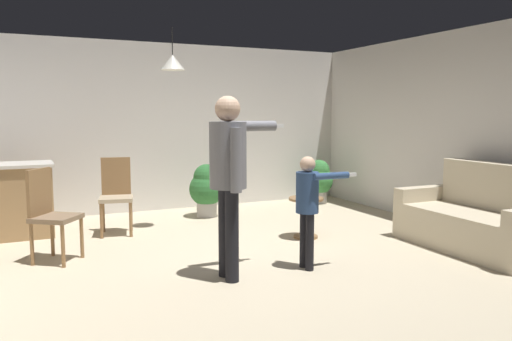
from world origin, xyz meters
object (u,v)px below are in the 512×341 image
couch_floral (477,221)px  potted_plant_by_wall (206,188)px  kitchen_counter (1,201)px  side_table_by_couch (306,213)px  dining_chair_by_counter (50,211)px  spare_remote_on_table (304,196)px  potted_plant_corner (319,179)px  dining_chair_near_wall (116,192)px  person_child (308,199)px  person_adult (229,167)px

couch_floral → potted_plant_by_wall: size_ratio=2.24×
kitchen_counter → side_table_by_couch: size_ratio=2.42×
couch_floral → dining_chair_by_counter: same height
dining_chair_by_counter → spare_remote_on_table: bearing=122.2°
kitchen_counter → potted_plant_corner: bearing=5.0°
dining_chair_near_wall → spare_remote_on_table: size_ratio=7.69×
kitchen_counter → person_child: size_ratio=1.09×
side_table_by_couch → potted_plant_by_wall: size_ratio=0.64×
dining_chair_by_counter → potted_plant_by_wall: bearing=160.0°
side_table_by_couch → potted_plant_by_wall: bearing=111.3°
kitchen_counter → couch_floral: bearing=-30.1°
kitchen_counter → potted_plant_corner: kitchen_counter is taller
dining_chair_near_wall → kitchen_counter: bearing=-2.3°
dining_chair_by_counter → potted_plant_corner: dining_chair_by_counter is taller
kitchen_counter → potted_plant_by_wall: 2.81m
couch_floral → kitchen_counter: 5.83m
kitchen_counter → spare_remote_on_table: bearing=-24.2°
person_child → dining_chair_by_counter: 2.75m
dining_chair_by_counter → potted_plant_by_wall: dining_chair_by_counter is taller
person_child → potted_plant_by_wall: person_child is taller
person_adult → potted_plant_by_wall: 3.03m
dining_chair_near_wall → spare_remote_on_table: dining_chair_near_wall is taller
person_child → couch_floral: bearing=86.3°
couch_floral → dining_chair_near_wall: size_ratio=1.81×
person_child → side_table_by_couch: bearing=151.3°
couch_floral → potted_plant_corner: bearing=1.9°
potted_plant_corner → person_child: bearing=-123.8°
dining_chair_by_counter → dining_chair_near_wall: 1.32m
dining_chair_near_wall → spare_remote_on_table: bearing=161.7°
person_adult → side_table_by_couch: bearing=126.6°
spare_remote_on_table → side_table_by_couch: bearing=-81.7°
person_child → potted_plant_corner: size_ratio=1.51×
kitchen_counter → spare_remote_on_table: kitchen_counter is taller
couch_floral → kitchen_counter: size_ratio=1.44×
couch_floral → person_child: bearing=86.0°
person_adult → dining_chair_by_counter: size_ratio=1.75×
dining_chair_near_wall → potted_plant_by_wall: dining_chair_near_wall is taller
couch_floral → dining_chair_by_counter: bearing=71.8°
couch_floral → spare_remote_on_table: size_ratio=13.95×
couch_floral → potted_plant_corner: 3.36m
kitchen_counter → person_adult: person_adult is taller
side_table_by_couch → person_adult: person_adult is taller
dining_chair_near_wall → potted_plant_by_wall: bearing=-148.6°
person_child → dining_chair_near_wall: size_ratio=1.16×
potted_plant_corner → potted_plant_by_wall: size_ratio=0.95×
couch_floral → person_child: (-2.18, 0.19, 0.39)m
couch_floral → person_adult: (-3.01, 0.24, 0.75)m
side_table_by_couch → spare_remote_on_table: size_ratio=4.00×
side_table_by_couch → dining_chair_by_counter: size_ratio=0.52×
dining_chair_near_wall → potted_plant_by_wall: size_ratio=1.23×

